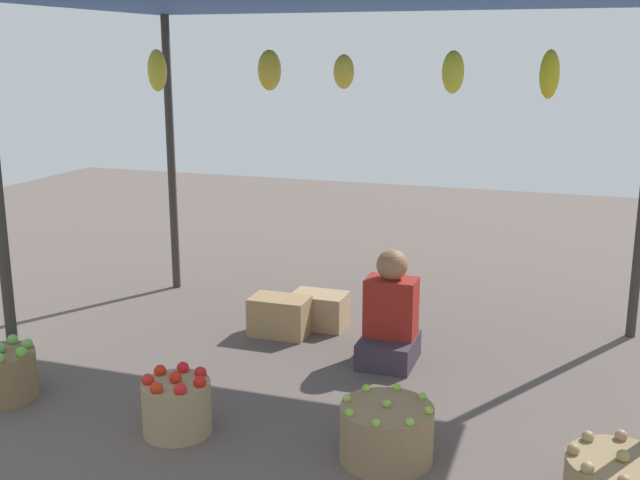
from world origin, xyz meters
name	(u,v)px	position (x,y,z in m)	size (l,w,h in m)	color
ground_plane	(344,356)	(0.00, 0.00, 0.00)	(14.00, 14.00, 0.00)	#5F524C
market_stall_structure	(346,23)	(-0.01, 0.00, 2.23)	(4.09, 2.41, 2.39)	#38332D
vendor_person	(390,320)	(0.32, 0.01, 0.30)	(0.36, 0.44, 0.78)	#3A2F3C
basket_green_apples	(3,374)	(-1.77, -1.30, 0.16)	(0.40, 0.40, 0.36)	olive
basket_red_tomatoes	(177,405)	(-0.55, -1.35, 0.16)	(0.38, 0.38, 0.36)	#9F8860
basket_limes	(386,432)	(0.61, -1.25, 0.15)	(0.49, 0.49, 0.33)	#90724F
wooden_crate_near_vendor	(319,310)	(-0.36, 0.50, 0.13)	(0.41, 0.28, 0.26)	tan
wooden_crate_stacked_rear	(280,316)	(-0.58, 0.25, 0.14)	(0.43, 0.27, 0.29)	#A68153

